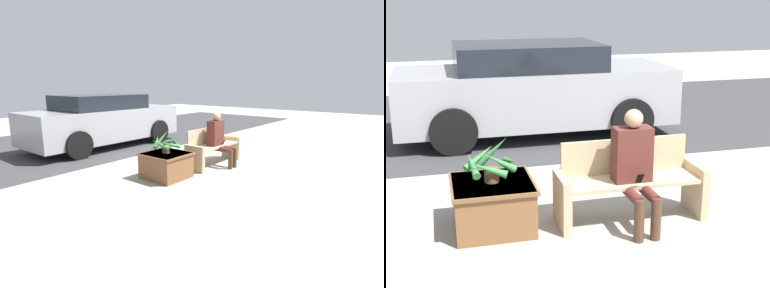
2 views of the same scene
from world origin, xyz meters
TOP-DOWN VIEW (x-y plane):
  - ground_plane at (0.00, 0.00)m, footprint 30.00×30.00m
  - road_surface at (0.00, 5.61)m, footprint 20.00×6.00m
  - bench at (-0.19, 0.61)m, footprint 1.60×0.50m
  - person_seated at (-0.21, 0.42)m, footprint 0.39×0.63m
  - planter_box at (-1.64, 0.74)m, footprint 0.84×0.85m
  - potted_plant at (-1.65, 0.73)m, footprint 0.54×0.58m
  - parked_car at (-0.52, 4.37)m, footprint 4.55×1.98m

SIDE VIEW (x-z plane):
  - ground_plane at x=0.00m, z-range 0.00..0.00m
  - road_surface at x=0.00m, z-range 0.00..0.01m
  - planter_box at x=-1.64m, z-range 0.02..0.53m
  - bench at x=-0.19m, z-range -0.02..0.83m
  - person_seated at x=-0.21m, z-range 0.06..1.29m
  - potted_plant at x=-1.65m, z-range 0.49..0.94m
  - parked_car at x=-0.52m, z-range 0.01..1.56m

